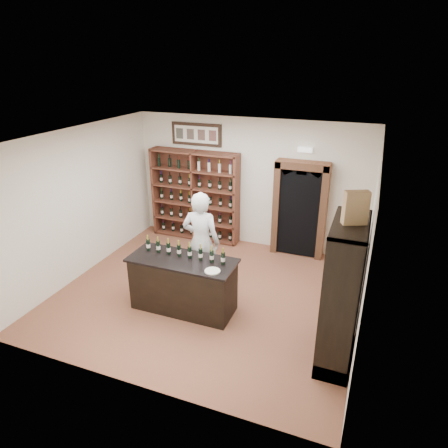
{
  "coord_description": "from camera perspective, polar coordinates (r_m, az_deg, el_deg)",
  "views": [
    {
      "loc": [
        2.66,
        -6.02,
        4.22
      ],
      "look_at": [
        0.23,
        0.3,
        1.37
      ],
      "focal_mm": 32.0,
      "sensor_mm": 36.0,
      "label": 1
    }
  ],
  "objects": [
    {
      "name": "ceiling",
      "position": [
        6.7,
        -2.79,
        12.3
      ],
      "size": [
        5.5,
        5.5,
        0.0
      ],
      "primitive_type": "plane",
      "rotation": [
        3.14,
        0.0,
        0.0
      ],
      "color": "white",
      "rests_on": "wall_back"
    },
    {
      "name": "wall_right",
      "position": [
        6.61,
        19.91,
        -2.95
      ],
      "size": [
        0.04,
        5.0,
        3.0
      ],
      "primitive_type": "cube",
      "color": "silver",
      "rests_on": "ground"
    },
    {
      "name": "wall_left",
      "position": [
        8.54,
        -19.76,
        2.87
      ],
      "size": [
        0.04,
        5.0,
        3.0
      ],
      "primitive_type": "cube",
      "color": "silver",
      "rests_on": "ground"
    },
    {
      "name": "counter_bottle_0",
      "position": [
        7.28,
        -10.78,
        -2.94
      ],
      "size": [
        0.07,
        0.07,
        0.3
      ],
      "color": "black",
      "rests_on": "tasting_counter"
    },
    {
      "name": "wall_back",
      "position": [
        9.33,
        3.59,
        5.83
      ],
      "size": [
        5.5,
        0.04,
        3.0
      ],
      "primitive_type": "cube",
      "color": "silver",
      "rests_on": "ground"
    },
    {
      "name": "plate",
      "position": [
        6.51,
        -1.67,
        -6.74
      ],
      "size": [
        0.26,
        0.26,
        0.02
      ],
      "primitive_type": "cylinder",
      "color": "silver",
      "rests_on": "tasting_counter"
    },
    {
      "name": "counter_bottle_7",
      "position": [
        6.68,
        -0.13,
        -4.92
      ],
      "size": [
        0.07,
        0.07,
        0.3
      ],
      "color": "black",
      "rests_on": "tasting_counter"
    },
    {
      "name": "counter_bottle_5",
      "position": [
        6.83,
        -3.36,
        -4.34
      ],
      "size": [
        0.07,
        0.07,
        0.3
      ],
      "color": "black",
      "rests_on": "tasting_counter"
    },
    {
      "name": "counter_bottle_3",
      "position": [
        6.99,
        -6.44,
        -3.76
      ],
      "size": [
        0.07,
        0.07,
        0.3
      ],
      "color": "black",
      "rests_on": "tasting_counter"
    },
    {
      "name": "shopkeeper",
      "position": [
        7.53,
        -3.28,
        -2.61
      ],
      "size": [
        0.76,
        0.53,
        1.98
      ],
      "primitive_type": "imported",
      "rotation": [
        0.0,
        0.0,
        3.23
      ],
      "color": "silver",
      "rests_on": "ground"
    },
    {
      "name": "wine_shelf",
      "position": [
        9.76,
        -4.07,
        4.11
      ],
      "size": [
        2.2,
        0.38,
        2.2
      ],
      "color": "brown",
      "rests_on": "ground"
    },
    {
      "name": "tasting_counter",
      "position": [
        7.17,
        -5.84,
        -8.6
      ],
      "size": [
        1.88,
        0.78,
        1.0
      ],
      "color": "black",
      "rests_on": "ground"
    },
    {
      "name": "counter_bottle_2",
      "position": [
        7.08,
        -7.93,
        -3.48
      ],
      "size": [
        0.07,
        0.07,
        0.3
      ],
      "color": "black",
      "rests_on": "tasting_counter"
    },
    {
      "name": "wine_crate",
      "position": [
        5.41,
        18.3,
        2.22
      ],
      "size": [
        0.34,
        0.25,
        0.45
      ],
      "primitive_type": "cube",
      "rotation": [
        0.0,
        0.0,
        0.42
      ],
      "color": "#A27955",
      "rests_on": "side_cabinet"
    },
    {
      "name": "framed_picture",
      "position": [
        9.52,
        -3.97,
        12.66
      ],
      "size": [
        1.25,
        0.04,
        0.52
      ],
      "primitive_type": "cube",
      "color": "black",
      "rests_on": "wall_back"
    },
    {
      "name": "counter_bottle_1",
      "position": [
        7.18,
        -9.37,
        -3.21
      ],
      "size": [
        0.07,
        0.07,
        0.3
      ],
      "color": "black",
      "rests_on": "tasting_counter"
    },
    {
      "name": "emergency_light",
      "position": [
        8.75,
        11.52,
        10.36
      ],
      "size": [
        0.3,
        0.1,
        0.1
      ],
      "primitive_type": "cube",
      "color": "white",
      "rests_on": "wall_back"
    },
    {
      "name": "arched_doorway",
      "position": [
        9.01,
        10.79,
        2.4
      ],
      "size": [
        1.17,
        0.35,
        2.17
      ],
      "color": "black",
      "rests_on": "ground"
    },
    {
      "name": "counter_bottle_6",
      "position": [
        6.75,
        -1.77,
        -4.63
      ],
      "size": [
        0.07,
        0.07,
        0.3
      ],
      "color": "black",
      "rests_on": "tasting_counter"
    },
    {
      "name": "floor",
      "position": [
        7.82,
        -2.37,
        -9.86
      ],
      "size": [
        5.5,
        5.5,
        0.0
      ],
      "primitive_type": "plane",
      "color": "brown",
      "rests_on": "ground"
    },
    {
      "name": "side_cabinet",
      "position": [
        6.18,
        16.47,
        -12.35
      ],
      "size": [
        0.48,
        1.2,
        2.2
      ],
      "color": "black",
      "rests_on": "ground"
    },
    {
      "name": "counter_bottle_4",
      "position": [
        6.91,
        -4.92,
        -4.05
      ],
      "size": [
        0.07,
        0.07,
        0.3
      ],
      "color": "black",
      "rests_on": "tasting_counter"
    }
  ]
}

